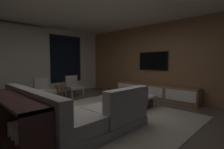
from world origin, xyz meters
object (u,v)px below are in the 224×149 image
at_px(coffee_table, 129,101).
at_px(console_table_behind_couch, 12,117).
at_px(side_stool, 59,88).
at_px(media_console, 155,92).
at_px(accent_chair_by_curtain, 44,88).
at_px(sectional_couch, 67,114).
at_px(mounted_tv, 153,61).
at_px(book_stack_on_coffee_table, 127,94).
at_px(accent_chair_near_window, 73,85).

distance_m(coffee_table, console_table_behind_couch, 2.95).
distance_m(side_stool, media_console, 3.45).
distance_m(accent_chair_by_curtain, media_console, 3.83).
height_order(accent_chair_by_curtain, media_console, accent_chair_by_curtain).
distance_m(sectional_couch, accent_chair_by_curtain, 2.69).
relative_size(accent_chair_by_curtain, console_table_behind_couch, 0.37).
distance_m(coffee_table, accent_chair_by_curtain, 2.88).
relative_size(sectional_couch, mounted_tv, 2.16).
bearing_deg(side_stool, media_console, -46.62).
distance_m(accent_chair_by_curtain, side_stool, 0.59).
bearing_deg(mounted_tv, coffee_table, -171.04).
height_order(book_stack_on_coffee_table, mounted_tv, mounted_tv).
bearing_deg(mounted_tv, book_stack_on_coffee_table, -172.60).
xyz_separation_m(accent_chair_near_window, mounted_tv, (1.95, -2.30, 0.92)).
relative_size(accent_chair_near_window, media_console, 0.25).
distance_m(book_stack_on_coffee_table, accent_chair_near_window, 2.54).
xyz_separation_m(sectional_couch, book_stack_on_coffee_table, (2.00, 0.14, 0.10)).
bearing_deg(accent_chair_by_curtain, book_stack_on_coffee_table, -61.38).
xyz_separation_m(accent_chair_near_window, media_console, (1.77, -2.50, -0.18)).
xyz_separation_m(coffee_table, accent_chair_near_window, (-0.20, 2.58, 0.25)).
bearing_deg(coffee_table, accent_chair_near_window, 94.35).
bearing_deg(coffee_table, mounted_tv, 8.96).
relative_size(book_stack_on_coffee_table, console_table_behind_couch, 0.13).
height_order(sectional_couch, coffee_table, sectional_couch).
distance_m(book_stack_on_coffee_table, media_console, 1.61).
bearing_deg(sectional_couch, book_stack_on_coffee_table, 3.90).
relative_size(media_console, mounted_tv, 2.68).
bearing_deg(accent_chair_near_window, mounted_tv, -49.73).
relative_size(book_stack_on_coffee_table, accent_chair_by_curtain, 0.35).
height_order(side_stool, console_table_behind_couch, console_table_behind_couch).
height_order(book_stack_on_coffee_table, console_table_behind_couch, console_table_behind_couch).
height_order(accent_chair_near_window, media_console, accent_chair_near_window).
distance_m(book_stack_on_coffee_table, console_table_behind_couch, 2.91).
bearing_deg(sectional_couch, accent_chair_by_curtain, 75.98).
distance_m(book_stack_on_coffee_table, side_stool, 2.66).
bearing_deg(accent_chair_by_curtain, sectional_couch, -104.02).
relative_size(accent_chair_near_window, accent_chair_by_curtain, 1.00).
height_order(sectional_couch, console_table_behind_couch, sectional_couch).
xyz_separation_m(book_stack_on_coffee_table, media_console, (1.61, 0.03, -0.14)).
relative_size(sectional_couch, console_table_behind_couch, 1.19).
xyz_separation_m(accent_chair_by_curtain, console_table_behind_couch, (-1.56, -2.48, -0.02)).
bearing_deg(side_stool, console_table_behind_couch, -130.10).
bearing_deg(book_stack_on_coffee_table, mounted_tv, 7.40).
relative_size(side_stool, mounted_tv, 0.40).
bearing_deg(coffee_table, sectional_couch, -177.41).
relative_size(book_stack_on_coffee_table, accent_chair_near_window, 0.35).
height_order(side_stool, media_console, media_console).
height_order(coffee_table, mounted_tv, mounted_tv).
height_order(book_stack_on_coffee_table, media_console, media_console).
bearing_deg(mounted_tv, side_stool, 137.83).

